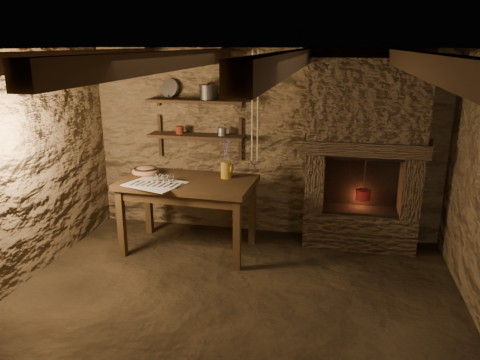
% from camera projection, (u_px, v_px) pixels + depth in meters
% --- Properties ---
extents(floor, '(4.50, 4.50, 0.00)m').
position_uv_depth(floor, '(229.00, 308.00, 4.50)').
color(floor, black).
rests_on(floor, ground).
extents(back_wall, '(4.50, 0.04, 2.40)m').
position_uv_depth(back_wall, '(264.00, 144.00, 6.04)').
color(back_wall, brown).
rests_on(back_wall, floor).
extents(front_wall, '(4.50, 0.04, 2.40)m').
position_uv_depth(front_wall, '(136.00, 310.00, 2.28)').
color(front_wall, brown).
rests_on(front_wall, floor).
extents(left_wall, '(0.04, 4.00, 2.40)m').
position_uv_depth(left_wall, '(6.00, 175.00, 4.60)').
color(left_wall, brown).
rests_on(left_wall, floor).
extents(ceiling, '(4.50, 4.00, 0.04)m').
position_uv_depth(ceiling, '(227.00, 50.00, 3.82)').
color(ceiling, black).
rests_on(ceiling, back_wall).
extents(beam_far_left, '(0.14, 3.95, 0.16)m').
position_uv_depth(beam_far_left, '(63.00, 60.00, 4.14)').
color(beam_far_left, black).
rests_on(beam_far_left, ceiling).
extents(beam_mid_left, '(0.14, 3.95, 0.16)m').
position_uv_depth(beam_mid_left, '(170.00, 61.00, 3.95)').
color(beam_mid_left, black).
rests_on(beam_mid_left, ceiling).
extents(beam_mid_right, '(0.14, 3.95, 0.16)m').
position_uv_depth(beam_mid_right, '(288.00, 62.00, 3.75)').
color(beam_mid_right, black).
rests_on(beam_mid_right, ceiling).
extents(beam_far_right, '(0.14, 3.95, 0.16)m').
position_uv_depth(beam_far_right, '(419.00, 63.00, 3.56)').
color(beam_far_right, black).
rests_on(beam_far_right, ceiling).
extents(shelf_lower, '(1.25, 0.30, 0.04)m').
position_uv_depth(shelf_lower, '(197.00, 136.00, 6.03)').
color(shelf_lower, black).
rests_on(shelf_lower, back_wall).
extents(shelf_upper, '(1.25, 0.30, 0.04)m').
position_uv_depth(shelf_upper, '(196.00, 101.00, 5.90)').
color(shelf_upper, black).
rests_on(shelf_upper, back_wall).
extents(hearth, '(1.43, 0.51, 2.30)m').
position_uv_depth(hearth, '(364.00, 150.00, 5.57)').
color(hearth, '#3C2E1E').
rests_on(hearth, floor).
extents(work_table, '(1.61, 0.97, 0.90)m').
position_uv_depth(work_table, '(189.00, 213.00, 5.65)').
color(work_table, '#342412').
rests_on(work_table, floor).
extents(linen_cloth, '(0.74, 0.66, 0.01)m').
position_uv_depth(linen_cloth, '(155.00, 184.00, 5.37)').
color(linen_cloth, beige).
rests_on(linen_cloth, work_table).
extents(pewter_cutlery_row, '(0.55, 0.35, 0.01)m').
position_uv_depth(pewter_cutlery_row, '(154.00, 183.00, 5.35)').
color(pewter_cutlery_row, gray).
rests_on(pewter_cutlery_row, linen_cloth).
extents(drinking_glasses, '(0.20, 0.06, 0.08)m').
position_uv_depth(drinking_glasses, '(160.00, 178.00, 5.46)').
color(drinking_glasses, silver).
rests_on(drinking_glasses, linen_cloth).
extents(stoneware_jug, '(0.16, 0.16, 0.46)m').
position_uv_depth(stoneware_jug, '(226.00, 162.00, 5.56)').
color(stoneware_jug, olive).
rests_on(stoneware_jug, work_table).
extents(wooden_bowl, '(0.41, 0.41, 0.12)m').
position_uv_depth(wooden_bowl, '(146.00, 171.00, 5.75)').
color(wooden_bowl, '#A67148').
rests_on(wooden_bowl, work_table).
extents(iron_stockpot, '(0.24, 0.24, 0.16)m').
position_uv_depth(iron_stockpot, '(208.00, 93.00, 5.84)').
color(iron_stockpot, '#2E2B29').
rests_on(iron_stockpot, shelf_upper).
extents(tin_pan, '(0.27, 0.17, 0.24)m').
position_uv_depth(tin_pan, '(170.00, 88.00, 6.03)').
color(tin_pan, gray).
rests_on(tin_pan, shelf_upper).
extents(small_kettle, '(0.16, 0.13, 0.15)m').
position_uv_depth(small_kettle, '(222.00, 132.00, 5.94)').
color(small_kettle, gray).
rests_on(small_kettle, shelf_lower).
extents(rusty_tin, '(0.12, 0.12, 0.10)m').
position_uv_depth(rusty_tin, '(180.00, 130.00, 6.05)').
color(rusty_tin, '#571B11').
rests_on(rusty_tin, shelf_lower).
extents(red_pot, '(0.20, 0.18, 0.54)m').
position_uv_depth(red_pot, '(363.00, 194.00, 5.67)').
color(red_pot, maroon).
rests_on(red_pot, hearth).
extents(hanging_ropes, '(0.08, 0.08, 1.20)m').
position_uv_depth(hanging_ropes, '(255.00, 107.00, 4.97)').
color(hanging_ropes, beige).
rests_on(hanging_ropes, ceiling).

